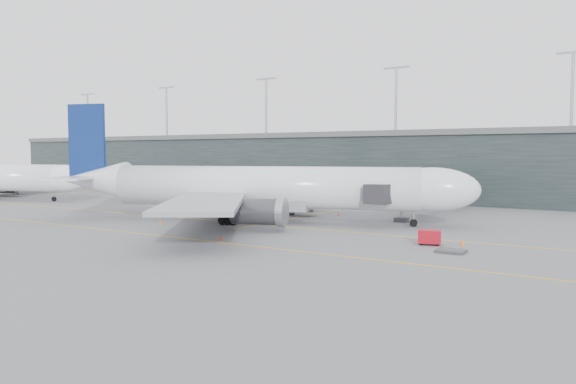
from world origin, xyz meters
The scene contains 17 objects.
ground centered at (0.00, 0.00, 0.00)m, with size 320.00×320.00×0.00m, color #5C5C61.
taxiline_a centered at (0.00, -4.00, 0.01)m, with size 160.00×0.25×0.02m, color gold.
taxiline_b centered at (0.00, -20.00, 0.01)m, with size 160.00×0.25×0.02m, color gold.
taxiline_lead_main centered at (5.00, 20.00, 0.01)m, with size 0.25×60.00×0.02m, color gold.
taxiline_lead_adj centered at (-75.00, 20.00, 0.01)m, with size 0.25×60.00×0.02m, color gold.
terminal centered at (0.00, 58.00, 7.62)m, with size 240.00×36.00×29.00m.
main_aircraft centered at (3.48, -1.45, 5.15)m, with size 63.80×58.77×18.36m.
jet_bridge centered at (21.44, 23.60, 4.68)m, with size 3.84×42.97×6.25m.
gse_cart centered at (31.89, -8.49, 0.94)m, with size 2.81×2.18×1.69m.
baggage_dolly centered at (35.37, -12.01, 0.17)m, with size 2.89×2.31×0.29m, color #36363B.
uld_a centered at (-3.61, 9.68, 0.89)m, with size 2.30×2.11×1.69m.
uld_b centered at (-2.43, 10.94, 0.94)m, with size 2.30×2.02×1.79m.
uld_c centered at (1.29, 9.39, 0.93)m, with size 2.24×1.95×1.77m.
cone_nose centered at (35.30, -7.38, 0.39)m, with size 0.49×0.49×0.78m, color #F6610D.
cone_wing_stbd centered at (9.71, -18.60, 0.31)m, with size 0.38×0.38×0.61m, color red.
cone_wing_port centered at (9.63, 12.02, 0.32)m, with size 0.40×0.40×0.64m, color orange.
cone_tail centered at (-7.27, -11.70, 0.38)m, with size 0.48×0.48×0.76m, color #CA620B.
Camera 1 is at (52.37, -70.24, 10.44)m, focal length 35.00 mm.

